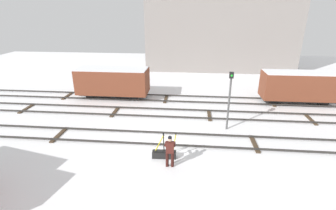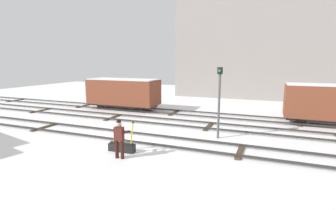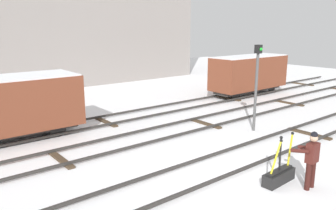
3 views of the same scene
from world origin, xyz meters
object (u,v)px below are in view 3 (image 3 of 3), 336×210
(switch_lever_frame, at_px, (279,175))
(freight_car_mid_siding, at_px, (249,73))
(rail_worker, at_px, (311,157))
(signal_post, at_px, (257,79))
(freight_car_near_switch, at_px, (0,106))

(switch_lever_frame, relative_size, freight_car_mid_siding, 0.25)
(rail_worker, relative_size, freight_car_mid_siding, 0.29)
(rail_worker, bearing_deg, signal_post, 50.77)
(freight_car_near_switch, bearing_deg, rail_worker, -59.00)
(freight_car_mid_siding, xyz_separation_m, freight_car_near_switch, (-15.33, 0.00, -0.01))
(rail_worker, bearing_deg, freight_car_near_switch, 118.33)
(rail_worker, xyz_separation_m, freight_car_mid_siding, (9.58, 9.66, 0.55))
(rail_worker, relative_size, signal_post, 0.45)
(freight_car_mid_siding, bearing_deg, signal_post, -140.41)
(signal_post, relative_size, freight_car_near_switch, 0.63)
(rail_worker, height_order, freight_car_near_switch, freight_car_near_switch)
(switch_lever_frame, bearing_deg, freight_car_mid_siding, 39.55)
(switch_lever_frame, distance_m, freight_car_near_switch, 10.51)
(switch_lever_frame, distance_m, freight_car_mid_siding, 13.42)
(freight_car_mid_siding, bearing_deg, freight_car_near_switch, 179.65)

